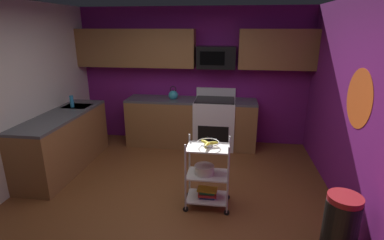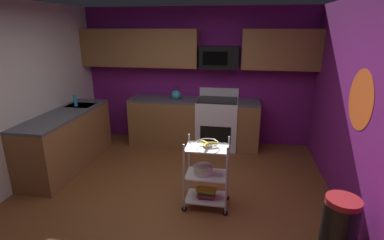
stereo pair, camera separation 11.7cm
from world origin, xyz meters
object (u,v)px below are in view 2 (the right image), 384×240
Objects in this scene: microwave at (219,57)px; mixing_bowl_large at (203,170)px; book_stack at (206,193)px; dish_soap_bottle at (75,100)px; trash_can at (339,228)px; oven_range at (217,123)px; kettle at (176,95)px; rolling_cart at (207,175)px; fruit_bowl at (207,143)px.

mixing_bowl_large is (0.00, -2.15, -1.18)m from microwave.
dish_soap_bottle is at bearing 153.61° from book_stack.
trash_can is (1.45, -2.79, -1.37)m from microwave.
kettle is (-0.79, -0.00, 0.52)m from oven_range.
microwave reaches higher than mixing_bowl_large.
rolling_cart reaches higher than mixing_bowl_large.
trash_can is (2.24, -2.69, -0.67)m from kettle.
mixing_bowl_large is 0.38× the size of trash_can.
trash_can reaches higher than book_stack.
trash_can is at bearing -25.79° from dish_soap_bottle.
microwave reaches higher than fruit_bowl.
microwave reaches higher than book_stack.
fruit_bowl is 1.08× the size of mixing_bowl_large.
trash_can is at bearing -24.75° from fruit_bowl.
rolling_cart is 1.55m from trash_can.
dish_soap_bottle is (-2.39, -0.83, 0.54)m from oven_range.
mixing_bowl_large is 0.33m from book_stack.
rolling_cart is at bearing 155.25° from trash_can.
microwave is at bearing 117.42° from trash_can.
fruit_bowl is at bearing -172.87° from book_stack.
mixing_bowl_large is 1.59m from trash_can.
oven_range is 0.95m from kettle.
dish_soap_bottle reaches higher than oven_range.
rolling_cart is 0.08m from mixing_bowl_large.
microwave is at bearing 90.12° from mixing_bowl_large.
fruit_bowl is 1.03× the size of kettle.
kettle is at bearing 129.88° from trash_can.
kettle is at bearing 27.46° from dish_soap_bottle.
mixing_bowl_large reaches higher than book_stack.
kettle reaches higher than dish_soap_bottle.
microwave is 2.65× the size of kettle.
mixing_bowl_large is 0.97× the size of book_stack.
microwave is 3.43m from trash_can.
rolling_cart is 3.63× the size of mixing_bowl_large.
book_stack is (0.00, 0.00, -0.69)m from fruit_bowl.
rolling_cart is 0.26m from book_stack.
rolling_cart is 3.36× the size of fruit_bowl.
microwave is 2.45m from mixing_bowl_large.
kettle reaches higher than rolling_cart.
dish_soap_bottle is 0.30× the size of trash_can.
microwave is 2.30m from fruit_bowl.
fruit_bowl is at bearing -88.64° from oven_range.
oven_range is at bearing 91.36° from book_stack.
rolling_cart is (0.05, -2.04, -0.03)m from oven_range.
oven_range is 1.57× the size of microwave.
book_stack is at bearing -88.70° from microwave.
dish_soap_bottle reaches higher than book_stack.
fruit_bowl is at bearing -26.39° from dish_soap_bottle.
book_stack is (0.05, -2.15, -1.51)m from microwave.
fruit_bowl is 2.73m from dish_soap_bottle.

